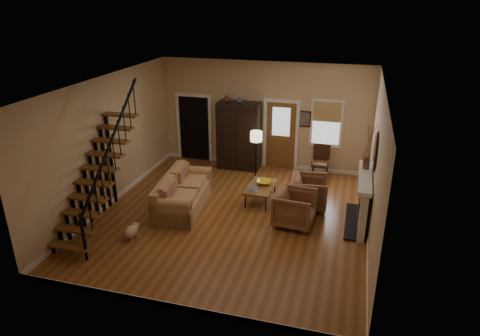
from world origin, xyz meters
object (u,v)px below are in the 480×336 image
(coffee_table, at_px, (261,193))
(armchair_right, at_px, (309,192))
(armchair_left, at_px, (295,208))
(sofa, at_px, (183,193))
(floor_lamp, at_px, (256,156))
(armoire, at_px, (239,136))
(side_chair, at_px, (320,162))

(coffee_table, height_order, armchair_right, armchair_right)
(armchair_left, bearing_deg, coffee_table, 51.64)
(sofa, bearing_deg, coffee_table, 19.90)
(sofa, relative_size, armchair_left, 2.43)
(coffee_table, bearing_deg, floor_lamp, 108.89)
(armchair_left, relative_size, armchair_right, 1.01)
(floor_lamp, bearing_deg, armoire, 132.53)
(coffee_table, bearing_deg, armchair_left, -42.93)
(armoire, height_order, sofa, armoire)
(floor_lamp, height_order, side_chair, floor_lamp)
(armchair_left, xyz_separation_m, side_chair, (0.30, 2.92, 0.08))
(armchair_left, xyz_separation_m, armchair_right, (0.22, 0.99, -0.01))
(armchair_left, relative_size, side_chair, 0.92)
(sofa, height_order, armchair_left, armchair_left)
(armoire, xyz_separation_m, coffee_table, (1.20, -2.14, -0.83))
(coffee_table, relative_size, armchair_right, 1.26)
(armchair_right, bearing_deg, armoire, 43.62)
(armchair_right, bearing_deg, coffee_table, 84.99)
(armoire, distance_m, sofa, 3.16)
(side_chair, bearing_deg, sofa, -138.27)
(armoire, relative_size, side_chair, 2.06)
(armchair_left, xyz_separation_m, floor_lamp, (-1.51, 2.31, 0.32))
(sofa, relative_size, floor_lamp, 1.53)
(armchair_left, bearing_deg, floor_lamp, 37.69)
(sofa, bearing_deg, armchair_right, 10.11)
(floor_lamp, xyz_separation_m, side_chair, (1.81, 0.61, -0.24))
(floor_lamp, relative_size, side_chair, 1.46)
(coffee_table, distance_m, armchair_left, 1.45)
(armoire, xyz_separation_m, armchair_left, (2.25, -3.12, -0.62))
(coffee_table, xyz_separation_m, floor_lamp, (-0.46, 1.33, 0.52))
(armoire, xyz_separation_m, floor_lamp, (0.74, -0.81, -0.30))
(sofa, bearing_deg, armchair_left, -7.92)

